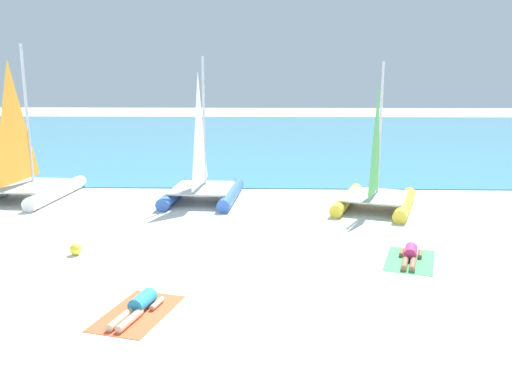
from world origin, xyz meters
name	(u,v)px	position (x,y,z in m)	size (l,w,h in m)	color
ground_plane	(260,195)	(0.00, 10.00, 0.00)	(120.00, 120.00, 0.00)	white
ocean_water	(266,135)	(0.00, 31.12, 0.03)	(120.00, 40.00, 0.05)	teal
sailboat_white	(25,177)	(-8.45, 9.18, 0.82)	(2.91, 4.34, 5.47)	white
sailboat_yellow	(376,188)	(3.90, 8.04, 0.72)	(3.42, 4.26, 4.82)	yellow
sailboat_blue	(202,180)	(-2.02, 9.10, 0.75)	(2.71, 4.01, 5.04)	blue
towel_left	(138,313)	(-2.05, -0.21, 0.01)	(1.10, 1.90, 0.01)	#EA5933
sunbather_left	(139,305)	(-2.03, -0.14, 0.13)	(0.77, 1.55, 0.30)	#268CCC
towel_right	(410,260)	(3.75, 2.86, 0.01)	(1.10, 1.90, 0.01)	#4CB266
sunbather_right	(410,254)	(3.77, 2.93, 0.13)	(0.84, 1.54, 0.30)	#D83372
beach_ball	(76,249)	(-4.41, 3.05, 0.15)	(0.29, 0.29, 0.29)	yellow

